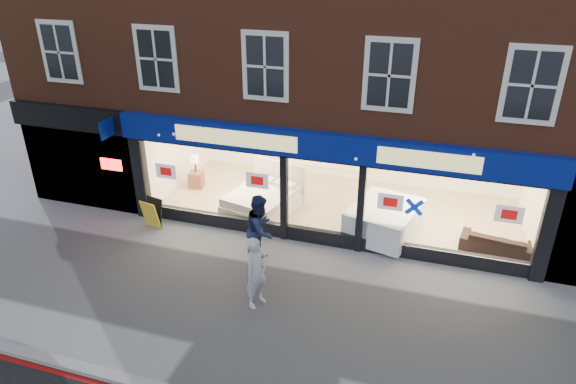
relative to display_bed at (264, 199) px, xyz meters
The scene contains 9 objects.
ground 4.85m from the display_bed, 63.86° to the right, with size 120.00×120.00×0.00m, color gray.
showroom_floor 2.35m from the display_bed, 23.35° to the left, with size 11.00×4.50×0.10m, color tan.
display_bed is the anchor object (origin of this frame).
bedside_table 2.79m from the display_bed, 163.56° to the left, with size 0.45×0.45×0.55m, color brown.
mattress_stack 3.74m from the display_bed, ahead, with size 2.14×2.47×0.84m.
sofa 6.74m from the display_bed, ahead, with size 1.86×0.73×0.54m, color black.
a_board 3.33m from the display_bed, 146.33° to the right, with size 0.57×0.37×0.88m, color gold.
pedestrian_grey 4.51m from the display_bed, 72.07° to the right, with size 0.64×0.42×1.74m, color #B3B6BB.
pedestrian_blue 2.79m from the display_bed, 71.49° to the right, with size 0.93×0.73×1.92m, color #171F40.
Camera 1 is at (2.79, -8.80, 7.56)m, focal length 32.00 mm.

